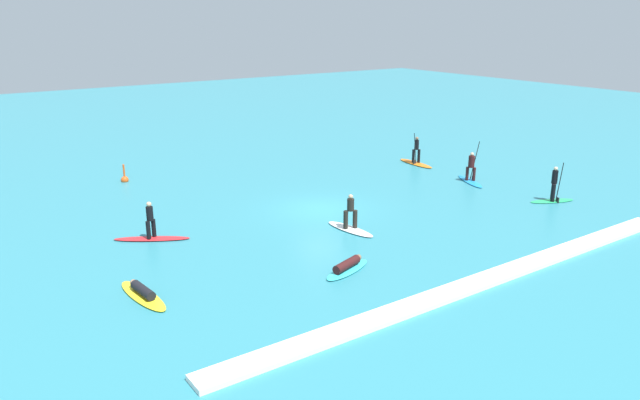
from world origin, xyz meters
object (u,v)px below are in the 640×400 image
(surfer_on_blue_board, at_px, (471,174))
(surfer_on_green_board, at_px, (553,192))
(marker_buoy, at_px, (125,179))
(surfer_on_orange_board, at_px, (416,159))
(surfer_on_white_board, at_px, (350,222))
(surfer_on_yellow_board, at_px, (143,293))
(surfer_on_red_board, at_px, (151,232))
(surfer_on_teal_board, at_px, (347,267))

(surfer_on_blue_board, distance_m, surfer_on_green_board, 5.15)
(surfer_on_blue_board, height_order, marker_buoy, surfer_on_blue_board)
(surfer_on_orange_board, height_order, surfer_on_green_board, surfer_on_green_board)
(surfer_on_white_board, height_order, marker_buoy, surfer_on_white_board)
(surfer_on_yellow_board, height_order, surfer_on_orange_board, surfer_on_orange_board)
(surfer_on_green_board, bearing_deg, marker_buoy, 158.42)
(surfer_on_yellow_board, bearing_deg, surfer_on_green_board, -99.89)
(surfer_on_yellow_board, height_order, surfer_on_red_board, surfer_on_red_board)
(surfer_on_green_board, bearing_deg, surfer_on_yellow_board, -160.95)
(surfer_on_yellow_board, relative_size, surfer_on_red_board, 1.02)
(marker_buoy, bearing_deg, surfer_on_white_board, -67.75)
(surfer_on_red_board, distance_m, marker_buoy, 10.40)
(surfer_on_orange_board, bearing_deg, marker_buoy, -108.06)
(surfer_on_yellow_board, xyz_separation_m, marker_buoy, (4.27, 15.43, 0.02))
(surfer_on_teal_board, xyz_separation_m, surfer_on_green_board, (14.28, 0.94, 0.38))
(surfer_on_white_board, distance_m, surfer_on_blue_board, 11.14)
(surfer_on_red_board, height_order, marker_buoy, surfer_on_red_board)
(surfer_on_green_board, relative_size, surfer_on_red_board, 0.81)
(marker_buoy, bearing_deg, surfer_on_orange_board, -21.18)
(surfer_on_teal_board, height_order, surfer_on_blue_board, surfer_on_blue_board)
(surfer_on_red_board, bearing_deg, surfer_on_orange_board, 42.58)
(surfer_on_white_board, distance_m, surfer_on_green_board, 11.72)
(marker_buoy, bearing_deg, surfer_on_blue_board, -35.01)
(surfer_on_red_board, bearing_deg, surfer_on_teal_board, -24.41)
(surfer_on_red_board, bearing_deg, surfer_on_yellow_board, -80.95)
(surfer_on_orange_board, distance_m, surfer_on_red_board, 19.47)
(surfer_on_teal_board, relative_size, surfer_on_white_board, 0.92)
(surfer_on_yellow_board, xyz_separation_m, surfer_on_teal_board, (7.22, -2.30, 0.02))
(surfer_on_blue_board, relative_size, surfer_on_red_board, 0.94)
(surfer_on_teal_board, bearing_deg, surfer_on_yellow_board, 144.07)
(surfer_on_yellow_board, relative_size, surfer_on_blue_board, 1.08)
(surfer_on_green_board, distance_m, marker_buoy, 24.06)
(surfer_on_teal_board, relative_size, surfer_on_green_board, 1.03)
(surfer_on_red_board, xyz_separation_m, marker_buoy, (2.05, 10.19, -0.21))
(surfer_on_blue_board, bearing_deg, surfer_on_teal_board, 136.95)
(surfer_on_teal_board, relative_size, marker_buoy, 2.27)
(surfer_on_teal_board, xyz_separation_m, surfer_on_blue_board, (13.71, 6.06, 0.32))
(surfer_on_orange_board, height_order, marker_buoy, surfer_on_orange_board)
(surfer_on_orange_board, relative_size, surfer_on_white_board, 1.08)
(surfer_on_yellow_board, bearing_deg, marker_buoy, -21.73)
(surfer_on_yellow_board, height_order, marker_buoy, marker_buoy)
(surfer_on_green_board, bearing_deg, surfer_on_white_board, -170.11)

